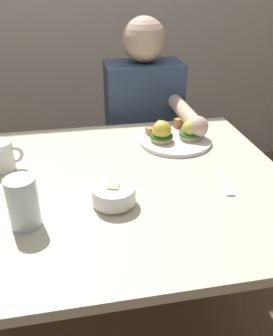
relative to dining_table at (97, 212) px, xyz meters
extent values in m
cube|color=beige|center=(0.00, 0.00, 0.09)|extent=(1.20, 0.90, 0.03)
cube|color=#4C6BB7|center=(0.00, -0.40, 0.10)|extent=(1.20, 0.06, 0.00)
cube|color=#4C6BB7|center=(0.00, 0.40, 0.10)|extent=(1.20, 0.06, 0.00)
cube|color=brown|center=(0.55, 0.40, -0.28)|extent=(0.06, 0.06, 0.71)
cylinder|color=white|center=(0.32, 0.24, 0.11)|extent=(0.27, 0.27, 0.01)
cylinder|color=tan|center=(0.27, 0.23, 0.13)|extent=(0.08, 0.08, 0.02)
cylinder|color=#236028|center=(0.27, 0.23, 0.14)|extent=(0.08, 0.08, 0.01)
sphere|color=yellow|center=(0.27, 0.23, 0.16)|extent=(0.07, 0.07, 0.07)
cylinder|color=tan|center=(0.38, 0.23, 0.13)|extent=(0.08, 0.08, 0.02)
cylinder|color=#286B2D|center=(0.38, 0.23, 0.14)|extent=(0.08, 0.08, 0.01)
sphere|color=#F7DB56|center=(0.38, 0.23, 0.16)|extent=(0.06, 0.06, 0.06)
cube|color=#B77A42|center=(0.36, 0.34, 0.14)|extent=(0.03, 0.03, 0.04)
cube|color=#AD7038|center=(0.27, 0.31, 0.14)|extent=(0.04, 0.04, 0.03)
cube|color=tan|center=(0.24, 0.30, 0.13)|extent=(0.03, 0.03, 0.03)
cube|color=#B77A42|center=(0.29, 0.35, 0.14)|extent=(0.03, 0.03, 0.03)
cylinder|color=white|center=(0.04, -0.12, 0.11)|extent=(0.10, 0.10, 0.01)
cylinder|color=white|center=(0.04, -0.12, 0.14)|extent=(0.12, 0.12, 0.04)
cube|color=#B7E093|center=(0.04, -0.12, 0.15)|extent=(0.04, 0.04, 0.03)
cube|color=#F4A85B|center=(0.03, -0.15, 0.14)|extent=(0.03, 0.03, 0.02)
cube|color=#F4A85B|center=(0.06, -0.13, 0.15)|extent=(0.03, 0.03, 0.03)
cube|color=#EA6B70|center=(0.04, -0.11, 0.13)|extent=(0.03, 0.03, 0.02)
cube|color=#B7E093|center=(0.02, -0.11, 0.13)|extent=(0.03, 0.03, 0.03)
cylinder|color=white|center=(-0.28, 0.14, 0.15)|extent=(0.08, 0.08, 0.09)
torus|color=white|center=(-0.24, 0.14, 0.16)|extent=(0.06, 0.02, 0.06)
cube|color=silver|center=(0.39, -0.05, 0.11)|extent=(0.03, 0.12, 0.00)
cube|color=silver|center=(0.38, -0.13, 0.11)|extent=(0.03, 0.04, 0.00)
cylinder|color=silver|center=(-0.19, -0.17, 0.17)|extent=(0.08, 0.08, 0.13)
cylinder|color=silver|center=(-0.19, -0.17, 0.14)|extent=(0.07, 0.07, 0.08)
cylinder|color=#33333D|center=(0.19, 0.53, -0.41)|extent=(0.11, 0.11, 0.45)
cylinder|color=#33333D|center=(0.37, 0.53, -0.41)|extent=(0.11, 0.11, 0.45)
cube|color=#384C70|center=(0.28, 0.63, 0.07)|extent=(0.34, 0.20, 0.50)
sphere|color=beige|center=(0.28, 0.63, 0.41)|extent=(0.19, 0.19, 0.19)
cylinder|color=beige|center=(0.40, 0.38, 0.17)|extent=(0.06, 0.30, 0.06)
sphere|color=beige|center=(0.40, 0.23, 0.17)|extent=(0.08, 0.08, 0.08)
camera|label=1|loc=(-0.05, -0.94, 0.67)|focal=38.54mm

